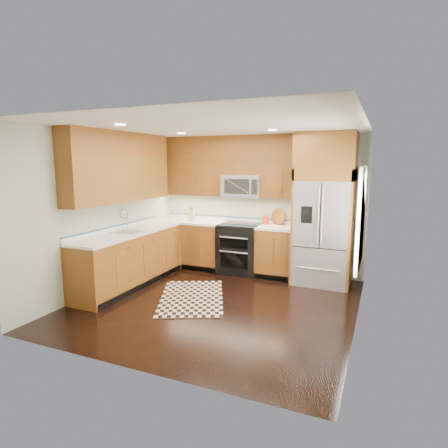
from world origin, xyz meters
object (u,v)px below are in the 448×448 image
at_px(rug, 192,297).
at_px(knife_block, 192,215).
at_px(range, 240,248).
at_px(utensil_crock, 266,218).
at_px(refrigerator, 324,210).

height_order(rug, knife_block, knife_block).
bearing_deg(range, knife_block, 177.87).
bearing_deg(utensil_crock, knife_block, -173.61).
bearing_deg(refrigerator, range, 178.60).
height_order(refrigerator, utensil_crock, refrigerator).
relative_size(refrigerator, knife_block, 9.54).
bearing_deg(refrigerator, utensil_crock, 167.52).
xyz_separation_m(rug, knife_block, (-0.87, 1.64, 1.04)).
distance_m(range, knife_block, 1.21).
xyz_separation_m(refrigerator, rug, (-1.74, -1.56, -1.30)).
xyz_separation_m(range, rug, (-0.19, -1.60, -0.46)).
relative_size(knife_block, utensil_crock, 0.81).
height_order(rug, utensil_crock, utensil_crock).
height_order(range, rug, range).
bearing_deg(knife_block, rug, -62.14).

